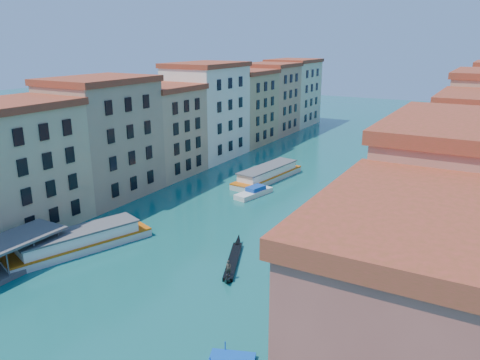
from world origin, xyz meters
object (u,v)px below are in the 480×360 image
(vaporetto_near, at_px, (80,241))
(vaporetto_far, at_px, (268,174))
(gondola_right, at_px, (286,258))
(gondola_fore, at_px, (233,259))

(vaporetto_near, relative_size, vaporetto_far, 1.00)
(vaporetto_far, bearing_deg, gondola_right, -52.50)
(vaporetto_far, distance_m, gondola_right, 34.21)
(vaporetto_far, bearing_deg, vaporetto_near, -92.75)
(vaporetto_far, xyz_separation_m, gondola_fore, (11.62, -32.98, -0.80))
(gondola_fore, bearing_deg, gondola_right, 8.66)
(vaporetto_near, distance_m, gondola_fore, 19.87)
(vaporetto_far, height_order, gondola_right, vaporetto_far)
(gondola_fore, bearing_deg, vaporetto_near, 176.26)
(gondola_right, bearing_deg, vaporetto_far, 109.36)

